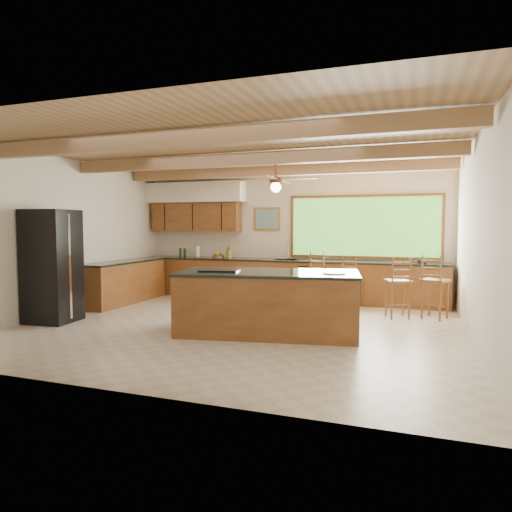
% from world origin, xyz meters
% --- Properties ---
extents(ground, '(7.20, 7.20, 0.00)m').
position_xyz_m(ground, '(0.00, 0.00, 0.00)').
color(ground, '#BDB09C').
rests_on(ground, ground).
extents(room_shell, '(7.27, 6.54, 3.02)m').
position_xyz_m(room_shell, '(-0.17, 0.65, 2.21)').
color(room_shell, beige).
rests_on(room_shell, ground).
extents(counter_run, '(7.12, 3.10, 1.26)m').
position_xyz_m(counter_run, '(-0.82, 2.52, 0.46)').
color(counter_run, brown).
rests_on(counter_run, ground).
extents(island, '(2.99, 1.78, 1.00)m').
position_xyz_m(island, '(0.62, -0.29, 0.49)').
color(island, brown).
rests_on(island, ground).
extents(refrigerator, '(0.84, 0.82, 1.97)m').
position_xyz_m(refrigerator, '(-3.22, -0.77, 0.99)').
color(refrigerator, black).
rests_on(refrigerator, ground).
extents(bar_stool_a, '(0.55, 0.55, 1.18)m').
position_xyz_m(bar_stool_a, '(0.93, 2.39, 0.70)').
color(bar_stool_a, brown).
rests_on(bar_stool_a, ground).
extents(bar_stool_b, '(0.46, 0.46, 1.04)m').
position_xyz_m(bar_stool_b, '(1.57, 2.39, 0.62)').
color(bar_stool_b, brown).
rests_on(bar_stool_b, ground).
extents(bar_stool_c, '(0.53, 0.53, 1.13)m').
position_xyz_m(bar_stool_c, '(2.51, 1.54, 0.67)').
color(bar_stool_c, brown).
rests_on(bar_stool_c, ground).
extents(bar_stool_d, '(0.55, 0.56, 1.17)m').
position_xyz_m(bar_stool_d, '(3.15, 1.68, 0.69)').
color(bar_stool_d, brown).
rests_on(bar_stool_d, ground).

